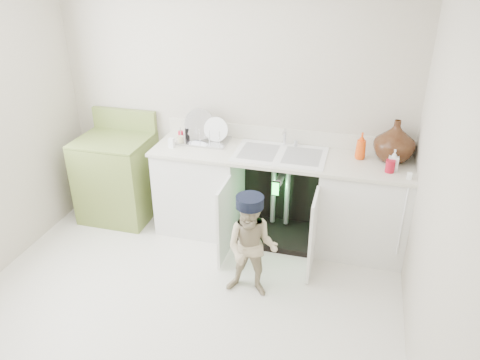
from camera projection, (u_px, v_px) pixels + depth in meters
The scene contains 5 objects.
ground at pixel (183, 304), 3.85m from camera, with size 3.50×3.50×0.00m, color beige.
room_shell at pixel (173, 167), 3.28m from camera, with size 6.00×5.50×1.26m.
counter_run at pixel (284, 194), 4.53m from camera, with size 2.44×1.02×1.28m.
avocado_stove at pixel (118, 176), 4.93m from camera, with size 0.71×0.65×1.11m.
repair_worker at pixel (252, 247), 3.78m from camera, with size 0.44×0.74×0.91m.
Camera 1 is at (1.23, -2.74, 2.66)m, focal length 35.00 mm.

